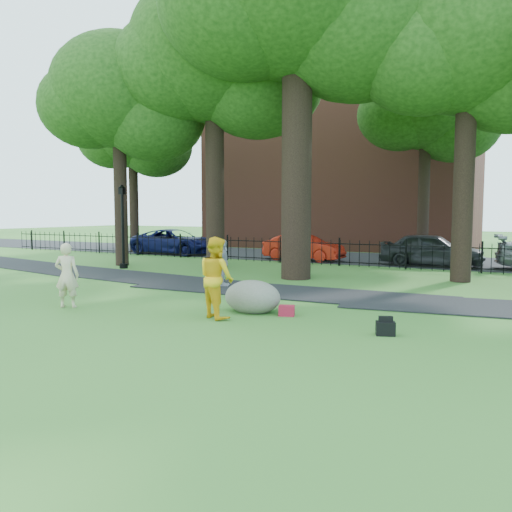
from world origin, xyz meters
The scene contains 16 objects.
ground centered at (0.00, 0.00, 0.00)m, with size 120.00×120.00×0.00m, color #2E6021.
footpath centered at (1.00, 3.90, 0.00)m, with size 36.00×2.60×0.03m, color black.
street centered at (0.00, 16.00, 0.00)m, with size 80.00×7.00×0.02m, color black.
iron_fence centered at (0.00, 12.00, 0.60)m, with size 44.00×0.04×1.20m.
brick_building centered at (-4.00, 24.00, 6.00)m, with size 18.00×8.00×12.00m, color brown.
tree_row centered at (0.52, 8.40, 8.15)m, with size 26.82×7.96×12.42m.
woman centered at (-3.00, -0.96, 0.84)m, with size 0.61×0.40×1.68m, color beige.
man centered at (1.10, -0.22, 0.95)m, with size 0.93×0.72×1.90m, color #F0B014.
pedestrian centered at (-1.33, 4.01, 0.79)m, with size 0.92×0.38×1.57m, color #A0A0A4.
boulder centered at (1.51, 0.79, 0.42)m, with size 1.45×1.09×0.85m, color #676456.
lamppost centered at (-8.05, 6.57, 1.80)m, with size 0.36×0.36×3.67m.
backpack centered at (5.01, -0.06, 0.14)m, with size 0.37×0.23×0.28m, color black.
red_bag centered at (2.47, 0.73, 0.13)m, with size 0.37×0.23×0.25m, color maroon.
red_sedan centered at (-2.39, 13.50, 0.67)m, with size 1.43×4.10×1.35m, color #B71C0E.
navy_van centered at (-10.55, 13.57, 0.73)m, with size 2.42×5.26×1.46m, color #0D1144.
grey_car centered at (3.81, 13.62, 0.77)m, with size 1.81×4.50×1.53m, color black.
Camera 1 is at (7.32, -9.97, 2.48)m, focal length 35.00 mm.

